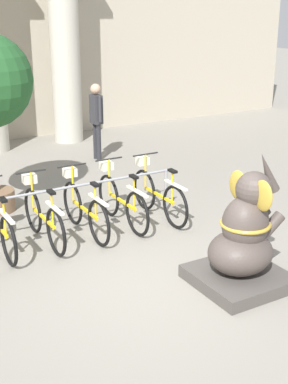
% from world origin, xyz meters
% --- Properties ---
extents(ground_plane, '(60.00, 60.00, 0.00)m').
position_xyz_m(ground_plane, '(0.00, 0.00, 0.00)').
color(ground_plane, gray).
extents(column_right, '(0.93, 0.93, 5.16)m').
position_xyz_m(column_right, '(1.99, 7.60, 2.62)').
color(column_right, '#BCB7A8').
rests_on(column_right, ground_plane).
extents(bike_rack, '(3.96, 0.05, 0.77)m').
position_xyz_m(bike_rack, '(-0.49, 1.95, 0.61)').
color(bike_rack, gray).
rests_on(bike_rack, ground_plane).
extents(bicycle_2, '(0.48, 1.70, 1.02)m').
position_xyz_m(bicycle_2, '(-0.83, 1.81, 0.42)').
color(bicycle_2, black).
rests_on(bicycle_2, ground_plane).
extents(bicycle_3, '(0.48, 1.70, 1.02)m').
position_xyz_m(bicycle_3, '(-0.16, 1.80, 0.42)').
color(bicycle_3, black).
rests_on(bicycle_3, ground_plane).
extents(bicycle_4, '(0.48, 1.70, 1.02)m').
position_xyz_m(bicycle_4, '(0.52, 1.84, 0.42)').
color(bicycle_4, black).
rests_on(bicycle_4, ground_plane).
extents(bicycle_5, '(0.48, 1.70, 1.02)m').
position_xyz_m(bicycle_5, '(1.19, 1.80, 0.42)').
color(bicycle_5, black).
rests_on(bicycle_5, ground_plane).
extents(elephant_statue, '(1.12, 1.12, 1.74)m').
position_xyz_m(elephant_statue, '(0.93, -0.68, 0.59)').
color(elephant_statue, '#4C4742').
rests_on(elephant_statue, ground_plane).
extents(person_pedestrian, '(0.23, 0.47, 1.75)m').
position_xyz_m(person_pedestrian, '(1.85, 5.57, 1.06)').
color(person_pedestrian, '#28282D').
rests_on(person_pedestrian, ground_plane).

